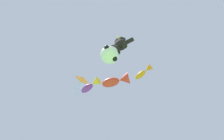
% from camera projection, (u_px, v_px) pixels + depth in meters
% --- Properties ---
extents(teddy_bear_kite, '(1.76, 0.78, 1.79)m').
position_uv_depth(teddy_bear_kite, '(120.00, 44.00, 13.73)').
color(teddy_bear_kite, black).
extents(soccer_ball_kite, '(1.20, 1.20, 1.11)m').
position_uv_depth(soccer_ball_kite, '(110.00, 55.00, 12.65)').
color(soccer_ball_kite, white).
extents(fish_kite_tangerine, '(1.46, 0.93, 0.49)m').
position_uv_depth(fish_kite_tangerine, '(144.00, 72.00, 15.38)').
color(fish_kite_tangerine, orange).
extents(fish_kite_crimson, '(2.11, 0.96, 0.89)m').
position_uv_depth(fish_kite_crimson, '(117.00, 81.00, 16.23)').
color(fish_kite_crimson, red).
extents(fish_kite_violet, '(1.79, 1.06, 0.66)m').
position_uv_depth(fish_kite_violet, '(91.00, 85.00, 16.99)').
color(fish_kite_violet, purple).
extents(diamond_kite, '(0.80, 1.00, 2.93)m').
position_uv_depth(diamond_kite, '(82.00, 81.00, 16.39)').
color(diamond_kite, orange).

